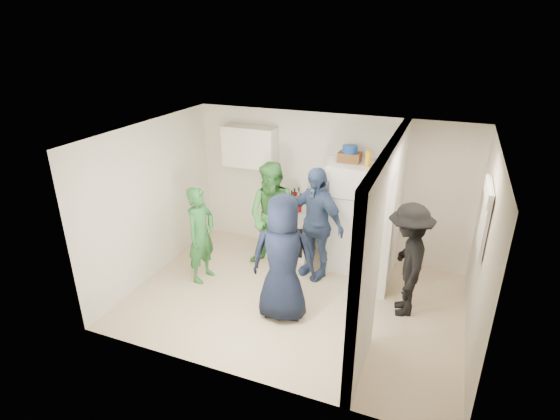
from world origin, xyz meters
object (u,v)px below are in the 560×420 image
(fridge, at_px, (351,216))
(blue_bowl, at_px, (350,149))
(person_green_center, at_px, (274,217))
(person_denim, at_px, (315,223))
(person_navy, at_px, (283,259))
(person_green_left, at_px, (201,235))
(person_nook, at_px, (407,260))
(stove, at_px, (290,229))
(yellow_cup_stack_top, at_px, (368,159))
(wicker_basket, at_px, (350,157))

(fridge, relative_size, blue_bowl, 7.56)
(person_green_center, relative_size, person_denim, 0.99)
(person_denim, distance_m, person_navy, 1.23)
(fridge, relative_size, person_green_left, 1.16)
(person_nook, bearing_deg, stove, -127.34)
(person_green_center, bearing_deg, person_denim, 2.38)
(person_green_left, height_order, person_navy, person_navy)
(yellow_cup_stack_top, distance_m, person_nook, 1.65)
(yellow_cup_stack_top, bearing_deg, stove, 174.26)
(wicker_basket, relative_size, person_green_center, 0.19)
(yellow_cup_stack_top, xyz_separation_m, person_green_center, (-1.38, -0.42, -1.03))
(blue_bowl, relative_size, person_green_left, 0.15)
(stove, distance_m, person_navy, 1.91)
(blue_bowl, height_order, person_denim, blue_bowl)
(yellow_cup_stack_top, bearing_deg, person_green_left, -152.37)
(fridge, height_order, person_nook, fridge)
(stove, bearing_deg, yellow_cup_stack_top, -5.74)
(stove, distance_m, yellow_cup_stack_top, 1.97)
(person_green_left, bearing_deg, person_denim, -57.36)
(fridge, bearing_deg, yellow_cup_stack_top, -24.44)
(wicker_basket, bearing_deg, person_nook, -43.42)
(blue_bowl, height_order, person_green_left, blue_bowl)
(yellow_cup_stack_top, xyz_separation_m, person_nook, (0.81, -0.92, -1.11))
(yellow_cup_stack_top, relative_size, person_green_center, 0.14)
(blue_bowl, bearing_deg, person_green_center, -151.67)
(person_nook, bearing_deg, yellow_cup_stack_top, -149.46)
(fridge, bearing_deg, person_denim, -131.69)
(person_navy, bearing_deg, blue_bowl, -114.34)
(fridge, height_order, person_green_left, fridge)
(fridge, height_order, wicker_basket, wicker_basket)
(person_navy, bearing_deg, person_nook, -166.03)
(person_green_left, bearing_deg, fridge, -51.26)
(blue_bowl, bearing_deg, stove, -178.82)
(fridge, distance_m, person_green_left, 2.45)
(yellow_cup_stack_top, relative_size, person_nook, 0.15)
(fridge, height_order, blue_bowl, blue_bowl)
(person_green_left, distance_m, person_navy, 1.62)
(blue_bowl, xyz_separation_m, person_green_left, (-1.98, -1.35, -1.24))
(person_denim, height_order, person_navy, person_denim)
(wicker_basket, height_order, person_nook, wicker_basket)
(wicker_basket, xyz_separation_m, person_denim, (-0.36, -0.56, -0.97))
(fridge, xyz_separation_m, yellow_cup_stack_top, (0.22, -0.10, 1.03))
(yellow_cup_stack_top, height_order, person_denim, yellow_cup_stack_top)
(fridge, bearing_deg, blue_bowl, 153.43)
(blue_bowl, distance_m, person_green_left, 2.69)
(person_denim, bearing_deg, blue_bowl, 81.69)
(wicker_basket, relative_size, person_navy, 0.19)
(wicker_basket, distance_m, yellow_cup_stack_top, 0.36)
(stove, distance_m, wicker_basket, 1.73)
(person_green_left, bearing_deg, person_navy, -99.14)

